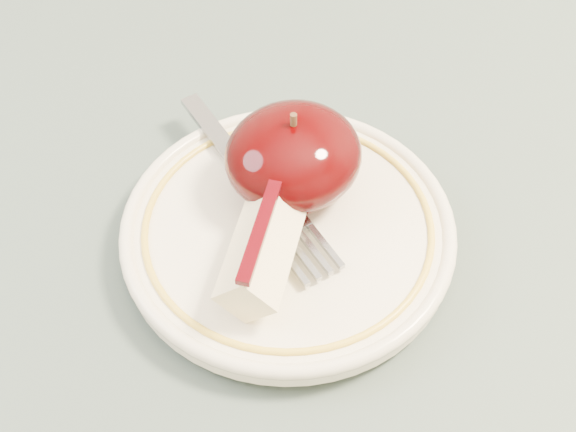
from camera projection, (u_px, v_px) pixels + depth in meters
table at (220, 413)px, 0.52m from camera, size 0.90×0.90×0.75m
plate at (288, 231)px, 0.48m from camera, size 0.20×0.20×0.02m
apple_half at (293, 156)px, 0.48m from camera, size 0.08×0.08×0.06m
apple_wedge at (264, 242)px, 0.45m from camera, size 0.09×0.08×0.04m
fork at (255, 185)px, 0.49m from camera, size 0.03×0.17×0.00m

